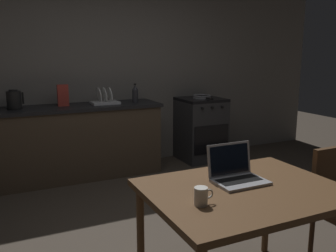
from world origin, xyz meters
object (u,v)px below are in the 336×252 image
laptop (237,174)px  electric_kettle (14,100)px  dish_rack (105,100)px  stove_oven (201,129)px  dining_table (244,200)px  frying_pan (202,97)px  coffee_mug (201,196)px  bottle (135,94)px  cereal_box (63,95)px

laptop → electric_kettle: 2.94m
laptop → dish_rack: (-0.09, 2.69, 0.16)m
stove_oven → dining_table: bearing=-115.6°
frying_pan → coffee_mug: (-1.70, -2.88, -0.13)m
stove_oven → laptop: laptop is taller
stove_oven → laptop: 3.02m
electric_kettle → bottle: bearing=-2.0°
stove_oven → frying_pan: 0.48m
stove_oven → laptop: bearing=-116.1°
laptop → frying_pan: (1.32, 2.67, 0.13)m
cereal_box → electric_kettle: bearing=-177.9°
coffee_mug → stove_oven: bearing=59.6°
stove_oven → laptop: (-1.32, -2.69, 0.34)m
laptop → coffee_mug: 0.44m
laptop → electric_kettle: size_ratio=1.41×
frying_pan → dish_rack: dish_rack is taller
bottle → coffee_mug: bearing=-103.5°
frying_pan → cereal_box: (-1.92, 0.05, 0.11)m
electric_kettle → coffee_mug: electric_kettle is taller
electric_kettle → cereal_box: (0.55, 0.02, 0.02)m
bottle → frying_pan: size_ratio=0.56×
electric_kettle → coffee_mug: size_ratio=2.01×
dining_table → laptop: laptop is taller
bottle → coffee_mug: size_ratio=2.19×
electric_kettle → bottle: (1.45, -0.05, 0.01)m
stove_oven → electric_kettle: size_ratio=4.00×
bottle → dish_rack: size_ratio=0.73×
bottle → frying_pan: (1.02, 0.02, -0.09)m
stove_oven → electric_kettle: 2.53m
dining_table → laptop: bearing=78.7°
coffee_mug → cereal_box: bearing=94.2°
cereal_box → laptop: bearing=-77.6°
coffee_mug → laptop: bearing=29.5°
electric_kettle → dining_table: bearing=-68.2°
stove_oven → coffee_mug: 3.39m
electric_kettle → bottle: 1.45m
frying_pan → dish_rack: 1.41m
frying_pan → cereal_box: bearing=178.6°
laptop → dish_rack: dish_rack is taller
stove_oven → bottle: (-1.02, -0.05, 0.57)m
electric_kettle → coffee_mug: 3.02m
stove_oven → bottle: size_ratio=3.67×
stove_oven → cereal_box: size_ratio=3.46×
stove_oven → frying_pan: bearing=-92.5°
stove_oven → cereal_box: cereal_box is taller
cereal_box → dish_rack: cereal_box is taller
bottle → dining_table: bearing=-96.7°
bottle → stove_oven: bearing=2.7°
bottle → electric_kettle: bearing=178.0°
dish_rack → dining_table: bearing=-88.7°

